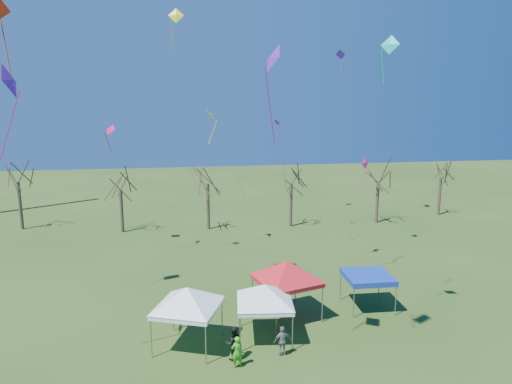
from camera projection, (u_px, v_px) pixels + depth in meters
The scene contains 24 objects.
ground at pixel (287, 358), 22.67m from camera, with size 140.00×140.00×0.00m, color #274416.
tree_0 at pixel (16, 165), 44.59m from camera, with size 3.83×3.83×8.44m.
tree_1 at pixel (119, 174), 43.69m from camera, with size 3.42×3.42×7.54m.
tree_2 at pixel (207, 167), 44.68m from camera, with size 3.71×3.71×8.18m.
tree_3 at pixel (291, 168), 45.75m from camera, with size 3.59×3.59×7.91m.
tree_4 at pixel (379, 166), 47.21m from camera, with size 3.58×3.58×7.89m.
tree_5 at pixel (442, 165), 50.61m from camera, with size 3.39×3.39×7.46m.
tent_white_west at pixel (187, 291), 23.19m from camera, with size 3.98×3.98×3.77m.
tent_white_mid at pixel (265, 288), 24.05m from camera, with size 4.01×4.01×3.56m.
tent_red at pixel (287, 265), 26.42m from camera, with size 4.36×4.36×4.01m.
tent_blue at pixel (368, 277), 27.91m from camera, with size 2.87×2.87×2.17m.
person_grey at pixel (282, 341), 22.77m from camera, with size 0.91×0.38×1.56m, color slate.
person_dark at pixel (234, 343), 22.40m from camera, with size 0.84×0.66×1.74m, color black.
person_green at pixel (237, 352), 21.76m from camera, with size 0.58×0.38×1.58m, color green.
kite_24 at pixel (176, 16), 26.14m from camera, with size 0.94×0.54×2.40m.
kite_13 at pixel (110, 130), 37.74m from camera, with size 1.19×1.16×2.51m.
kite_14 at pixel (10, 81), 18.39m from camera, with size 1.05×1.49×3.88m.
kite_5 at pixel (272, 59), 18.53m from camera, with size 0.89×1.37×4.10m.
kite_11 at pixel (212, 115), 37.42m from camera, with size 1.09×1.46×2.95m.
kite_22 at pixel (242, 178), 40.65m from camera, with size 0.77×0.81×2.47m.
kite_17 at pixel (365, 164), 32.14m from camera, with size 0.86×0.73×2.79m.
kite_19 at pixel (277, 123), 43.36m from camera, with size 0.84×0.99×2.19m.
kite_27 at pixel (390, 45), 22.09m from camera, with size 0.90×0.88×2.37m.
kite_18 at pixel (341, 55), 29.19m from camera, with size 0.72×0.70×1.71m.
Camera 1 is at (-4.91, -20.13, 12.48)m, focal length 32.00 mm.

